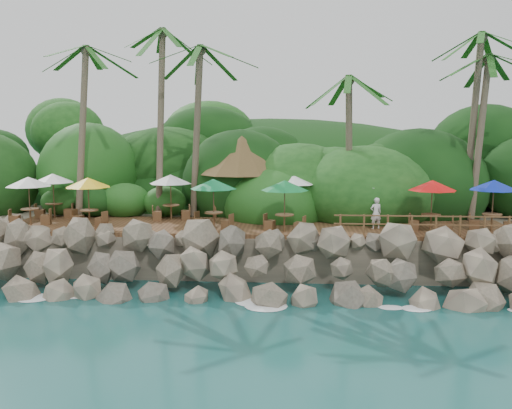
{
  "coord_description": "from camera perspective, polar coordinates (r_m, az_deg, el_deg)",
  "views": [
    {
      "loc": [
        1.9,
        -21.37,
        7.16
      ],
      "look_at": [
        0.0,
        6.0,
        3.4
      ],
      "focal_mm": 37.64,
      "sensor_mm": 36.0,
      "label": 1
    }
  ],
  "objects": [
    {
      "name": "land_base",
      "position": [
        37.91,
        1.05,
        -1.47
      ],
      "size": [
        32.0,
        25.2,
        2.1
      ],
      "primitive_type": "cube",
      "color": "gray",
      "rests_on": "ground"
    },
    {
      "name": "terrace",
      "position": [
        27.88,
        0.0,
        -2.44
      ],
      "size": [
        26.0,
        5.0,
        0.2
      ],
      "primitive_type": "cube",
      "color": "brown",
      "rests_on": "land_base"
    },
    {
      "name": "ground",
      "position": [
        22.62,
        -1.07,
        -10.66
      ],
      "size": [
        140.0,
        140.0,
        0.0
      ],
      "primitive_type": "plane",
      "color": "#19514F",
      "rests_on": "ground"
    },
    {
      "name": "palapa",
      "position": [
        31.2,
        -1.5,
        5.29
      ],
      "size": [
        5.06,
        5.06,
        4.6
      ],
      "color": "brown",
      "rests_on": "ground"
    },
    {
      "name": "palms",
      "position": [
        30.34,
        3.54,
        16.3
      ],
      "size": [
        27.81,
        7.18,
        11.92
      ],
      "color": "brown",
      "rests_on": "ground"
    },
    {
      "name": "dining_clusters",
      "position": [
        27.61,
        -1.86,
        2.04
      ],
      "size": [
        25.76,
        5.52,
        2.52
      ],
      "color": "brown",
      "rests_on": "terrace"
    },
    {
      "name": "foam_line",
      "position": [
        22.89,
        -1.0,
        -10.35
      ],
      "size": [
        25.2,
        0.8,
        0.06
      ],
      "color": "white",
      "rests_on": "ground"
    },
    {
      "name": "jungle_hill",
      "position": [
        45.48,
        1.53,
        -1.25
      ],
      "size": [
        44.8,
        28.0,
        15.4
      ],
      "primitive_type": "ellipsoid",
      "color": "#143811",
      "rests_on": "ground"
    },
    {
      "name": "seawall",
      "position": [
        24.2,
        -0.66,
        -6.57
      ],
      "size": [
        29.0,
        4.0,
        2.3
      ],
      "primitive_type": null,
      "color": "gray",
      "rests_on": "ground"
    },
    {
      "name": "jungle_foliage",
      "position": [
        37.12,
        0.96,
        -3.32
      ],
      "size": [
        44.0,
        16.0,
        12.0
      ],
      "primitive_type": null,
      "color": "#143811",
      "rests_on": "ground"
    },
    {
      "name": "waiter",
      "position": [
        27.42,
        12.62,
        -0.92
      ],
      "size": [
        0.65,
        0.51,
        1.59
      ],
      "primitive_type": "imported",
      "rotation": [
        0.0,
        0.0,
        3.39
      ],
      "color": "white",
      "rests_on": "terrace"
    },
    {
      "name": "railing",
      "position": [
        26.1,
        17.41,
        -1.94
      ],
      "size": [
        8.3,
        0.1,
        1.0
      ],
      "color": "brown",
      "rests_on": "terrace"
    }
  ]
}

